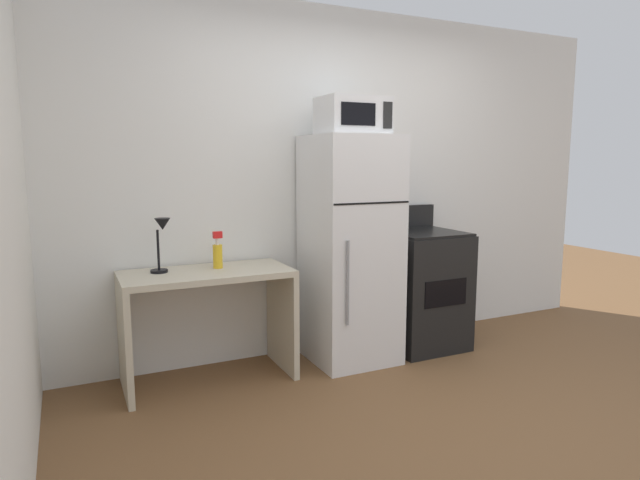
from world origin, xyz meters
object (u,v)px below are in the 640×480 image
object	(u,v)px
refrigerator	(350,250)
microwave	(353,116)
desk_lamp	(161,236)
oven_range	(421,288)
spray_bottle	(218,254)
desk	(207,305)

from	to	relation	value
refrigerator	microwave	size ratio (longest dim) A/B	3.57
desk_lamp	oven_range	size ratio (longest dim) A/B	0.32
spray_bottle	refrigerator	distance (m)	0.96
oven_range	spray_bottle	bearing A→B (deg)	176.82
desk	microwave	distance (m)	1.64
refrigerator	microwave	xyz separation A→B (m)	(0.00, -0.02, 0.95)
desk_lamp	spray_bottle	size ratio (longest dim) A/B	1.42
desk_lamp	refrigerator	bearing A→B (deg)	-4.57
desk_lamp	oven_range	world-z (taller)	desk_lamp
microwave	refrigerator	bearing A→B (deg)	90.33
microwave	oven_range	xyz separation A→B (m)	(0.65, 0.03, -1.31)
refrigerator	microwave	distance (m)	0.95
desk	desk_lamp	distance (m)	0.55
desk_lamp	spray_bottle	world-z (taller)	desk_lamp
desk_lamp	microwave	bearing A→B (deg)	-5.49
desk	refrigerator	bearing A→B (deg)	-2.05
desk_lamp	desk	bearing A→B (deg)	-14.29
oven_range	desk	bearing A→B (deg)	178.94
oven_range	desk_lamp	bearing A→B (deg)	177.11
desk_lamp	refrigerator	world-z (taller)	refrigerator
oven_range	microwave	bearing A→B (deg)	-177.57
spray_bottle	refrigerator	xyz separation A→B (m)	(0.96, -0.10, -0.03)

